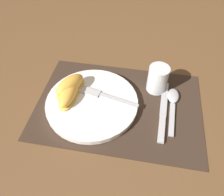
# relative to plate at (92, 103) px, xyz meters

# --- Properties ---
(ground_plane) EXTENTS (3.00, 3.00, 0.00)m
(ground_plane) POSITION_rel_plate_xyz_m (0.08, 0.01, -0.01)
(ground_plane) COLOR brown
(placemat) EXTENTS (0.48, 0.33, 0.00)m
(placemat) POSITION_rel_plate_xyz_m (0.08, 0.01, -0.01)
(placemat) COLOR #38281E
(placemat) RESTS_ON ground_plane
(plate) EXTENTS (0.27, 0.27, 0.02)m
(plate) POSITION_rel_plate_xyz_m (0.00, 0.00, 0.00)
(plate) COLOR white
(plate) RESTS_ON placemat
(juice_glass) EXTENTS (0.06, 0.06, 0.08)m
(juice_glass) POSITION_rel_plate_xyz_m (0.18, 0.10, 0.03)
(juice_glass) COLOR silver
(juice_glass) RESTS_ON placemat
(knife) EXTENTS (0.03, 0.22, 0.01)m
(knife) POSITION_rel_plate_xyz_m (0.21, 0.01, -0.01)
(knife) COLOR #BCBCC1
(knife) RESTS_ON placemat
(spoon) EXTENTS (0.04, 0.17, 0.01)m
(spoon) POSITION_rel_plate_xyz_m (0.23, 0.05, -0.00)
(spoon) COLOR #BCBCC1
(spoon) RESTS_ON placemat
(fork) EXTENTS (0.19, 0.06, 0.00)m
(fork) POSITION_rel_plate_xyz_m (0.02, 0.02, 0.01)
(fork) COLOR #BCBCC1
(fork) RESTS_ON plate
(citrus_wedge_0) EXTENTS (0.09, 0.12, 0.05)m
(citrus_wedge_0) POSITION_rel_plate_xyz_m (-0.07, 0.03, 0.03)
(citrus_wedge_0) COLOR #F7C656
(citrus_wedge_0) RESTS_ON plate
(citrus_wedge_1) EXTENTS (0.05, 0.12, 0.04)m
(citrus_wedge_1) POSITION_rel_plate_xyz_m (-0.07, 0.01, 0.02)
(citrus_wedge_1) COLOR #F7C656
(citrus_wedge_1) RESTS_ON plate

